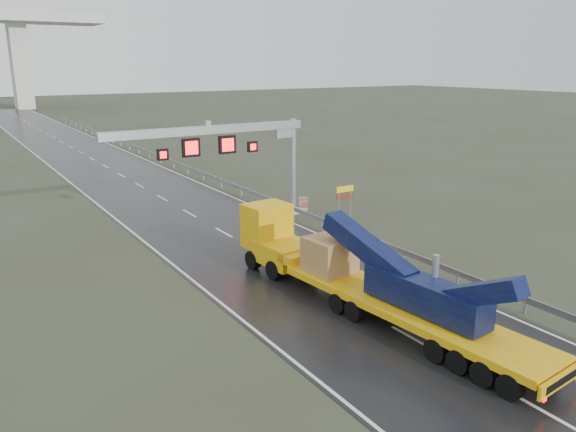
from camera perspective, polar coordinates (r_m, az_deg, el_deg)
ground at (r=25.98m, az=9.40°, el=-10.46°), size 400.00×400.00×0.00m
road at (r=60.47m, az=-16.59°, el=3.99°), size 11.00×200.00×0.02m
guardrail at (r=53.17m, az=-7.27°, el=3.78°), size 0.20×140.00×1.40m
sign_gantry at (r=39.96m, az=-5.31°, el=7.19°), size 14.90×1.20×7.42m
heavy_haul_truck at (r=27.21m, az=5.87°, el=-5.31°), size 4.24×18.43×4.29m
exit_sign_pair at (r=41.22m, az=5.79°, el=2.06°), size 1.52×0.09×2.60m
striped_barrier at (r=43.99m, az=1.60°, el=1.25°), size 0.70×0.53×1.05m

